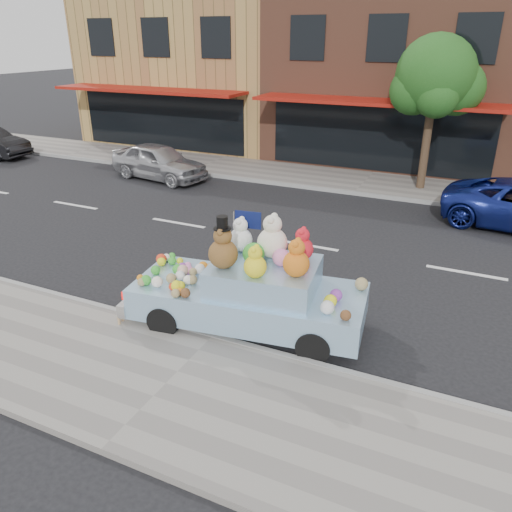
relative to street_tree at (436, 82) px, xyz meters
The scene contains 10 objects.
ground 7.79m from the street_tree, 107.20° to the right, with size 120.00×120.00×0.00m, color black.
near_sidewalk 13.70m from the street_tree, 98.83° to the right, with size 60.00×3.00×0.12m, color gray.
far_sidewalk 4.16m from the street_tree, behind, with size 60.00×3.00×0.12m, color gray.
near_kerb 12.28m from the street_tree, 99.96° to the right, with size 60.00×0.12×0.13m, color gray.
far_kerb 4.44m from the street_tree, 142.59° to the right, with size 60.00×0.12×0.13m, color gray.
storefront_left 13.19m from the street_tree, 155.73° to the left, with size 10.00×9.80×7.30m.
storefront_mid 5.79m from the street_tree, 110.50° to the left, with size 10.00×9.80×7.30m.
street_tree is the anchor object (origin of this frame).
car_silver 10.23m from the street_tree, 164.30° to the right, with size 1.60×3.98×1.36m, color #B2B3B8.
art_car 11.29m from the street_tree, 98.61° to the right, with size 4.67×2.33×2.31m.
Camera 1 is at (3.96, -11.65, 5.14)m, focal length 35.00 mm.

